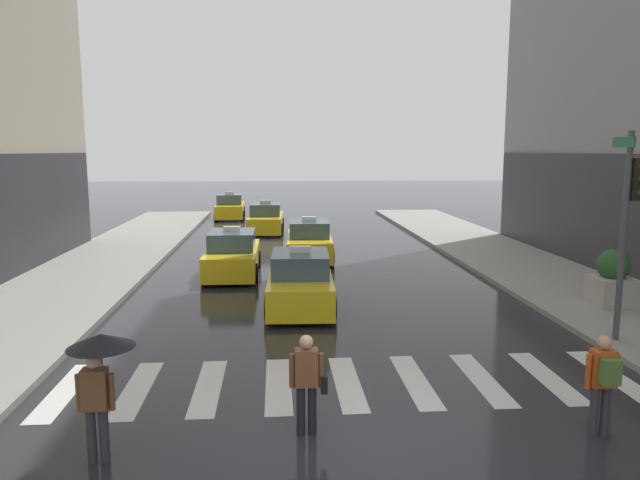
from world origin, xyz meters
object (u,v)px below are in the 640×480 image
object	(u,v)px
taxi_second	(233,255)
taxi_third	(309,242)
taxi_lead	(300,282)
taxi_fourth	(266,220)
pedestrian_with_handbag	(307,379)
planter_near_corner	(612,280)
taxi_fifth	(230,208)
pedestrian_with_umbrella	(99,363)
traffic_light_pole	(630,207)
pedestrian_with_backpack	(603,378)

from	to	relation	value
taxi_second	taxi_third	xyz separation A→B (m)	(2.97, 2.97, 0.00)
taxi_lead	taxi_fourth	xyz separation A→B (m)	(-1.23, 15.82, 0.00)
taxi_lead	taxi_second	distance (m)	5.16
taxi_lead	pedestrian_with_handbag	bearing A→B (deg)	-91.66
taxi_fourth	planter_near_corner	size ratio (longest dim) A/B	2.87
taxi_third	planter_near_corner	world-z (taller)	taxi_third
taxi_fifth	pedestrian_with_umbrella	distance (m)	31.41
taxi_third	taxi_second	bearing A→B (deg)	-135.06
traffic_light_pole	pedestrian_with_handbag	bearing A→B (deg)	-153.20
taxi_fifth	planter_near_corner	world-z (taller)	taxi_fifth
traffic_light_pole	taxi_second	distance (m)	13.15
traffic_light_pole	taxi_fifth	size ratio (longest dim) A/B	1.05
traffic_light_pole	pedestrian_with_backpack	size ratio (longest dim) A/B	2.91
taxi_fourth	planter_near_corner	world-z (taller)	taxi_fourth
taxi_third	taxi_fifth	size ratio (longest dim) A/B	1.00
taxi_second	pedestrian_with_backpack	size ratio (longest dim) A/B	2.76
pedestrian_with_backpack	pedestrian_with_handbag	xyz separation A→B (m)	(-4.65, 0.42, -0.04)
taxi_second	planter_near_corner	xyz separation A→B (m)	(11.11, -5.64, 0.15)
pedestrian_with_umbrella	pedestrian_with_backpack	size ratio (longest dim) A/B	1.18
traffic_light_pole	taxi_third	world-z (taller)	traffic_light_pole
taxi_lead	pedestrian_with_umbrella	xyz separation A→B (m)	(-3.25, -8.46, 0.79)
traffic_light_pole	planter_near_corner	size ratio (longest dim) A/B	3.00
traffic_light_pole	taxi_third	size ratio (longest dim) A/B	1.04
taxi_lead	planter_near_corner	distance (m)	8.90
taxi_third	taxi_fourth	distance (m)	8.45
taxi_fifth	taxi_lead	bearing A→B (deg)	-80.77
pedestrian_with_handbag	taxi_third	bearing A→B (deg)	86.57
planter_near_corner	taxi_second	bearing A→B (deg)	153.10
traffic_light_pole	taxi_fifth	xyz separation A→B (m)	(-11.01, 26.99, -2.53)
traffic_light_pole	taxi_fifth	distance (m)	29.26
taxi_fourth	pedestrian_with_handbag	size ratio (longest dim) A/B	2.79
taxi_fifth	pedestrian_with_umbrella	size ratio (longest dim) A/B	2.36
taxi_lead	planter_near_corner	xyz separation A→B (m)	(8.84, -1.01, 0.15)
taxi_second	planter_near_corner	size ratio (longest dim) A/B	2.85
taxi_lead	traffic_light_pole	bearing A→B (deg)	-29.06
pedestrian_with_umbrella	pedestrian_with_backpack	world-z (taller)	pedestrian_with_umbrella
traffic_light_pole	taxi_third	distance (m)	13.61
traffic_light_pole	pedestrian_with_backpack	distance (m)	5.58
taxi_lead	planter_near_corner	size ratio (longest dim) A/B	2.88
taxi_second	planter_near_corner	distance (m)	12.46
taxi_lead	taxi_second	world-z (taller)	same
pedestrian_with_backpack	taxi_fourth	bearing A→B (deg)	103.22
taxi_third	pedestrian_with_umbrella	world-z (taller)	pedestrian_with_umbrella
taxi_second	taxi_fifth	size ratio (longest dim) A/B	0.99
pedestrian_with_umbrella	pedestrian_with_backpack	xyz separation A→B (m)	(7.67, 0.20, -0.54)
traffic_light_pole	pedestrian_with_handbag	world-z (taller)	traffic_light_pole
traffic_light_pole	taxi_fourth	size ratio (longest dim) A/B	1.04
traffic_light_pole	pedestrian_with_backpack	xyz separation A→B (m)	(-2.86, -4.21, -2.29)
taxi_fifth	planter_near_corner	xyz separation A→B (m)	(12.57, -23.95, 0.15)
taxi_fifth	pedestrian_with_backpack	distance (m)	32.24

